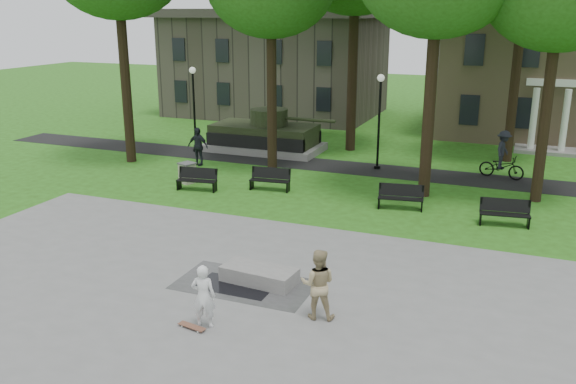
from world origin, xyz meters
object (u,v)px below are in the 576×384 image
concrete_block (259,275)px  cyclist (502,159)px  trash_bin (187,173)px  park_bench_0 (198,179)px  skateboarder (203,296)px  friend_watching (318,284)px

concrete_block → cyclist: bearing=68.6°
trash_bin → park_bench_0: bearing=-39.3°
concrete_block → cyclist: size_ratio=0.96×
skateboarder → friend_watching: bearing=-163.7°
concrete_block → cyclist: (5.86, 14.94, 0.69)m
skateboarder → friend_watching: friend_watching is taller
concrete_block → trash_bin: bearing=131.4°
cyclist → trash_bin: bearing=127.7°
trash_bin → concrete_block: bearing=-48.6°
concrete_block → park_bench_0: park_bench_0 is taller
park_bench_0 → trash_bin: (-1.04, 0.85, -0.04)m
skateboarder → park_bench_0: skateboarder is taller
cyclist → concrete_block: bearing=171.0°
skateboarder → cyclist: bearing=-124.0°
friend_watching → cyclist: size_ratio=0.82×
concrete_block → skateboarder: bearing=-93.7°
park_bench_0 → friend_watching: bearing=-53.9°
park_bench_0 → cyclist: bearing=22.2°
concrete_block → trash_bin: (-7.58, 8.60, 0.24)m
friend_watching → park_bench_0: 12.73m
skateboarder → trash_bin: 13.69m
friend_watching → cyclist: (3.56, 16.33, -0.03)m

